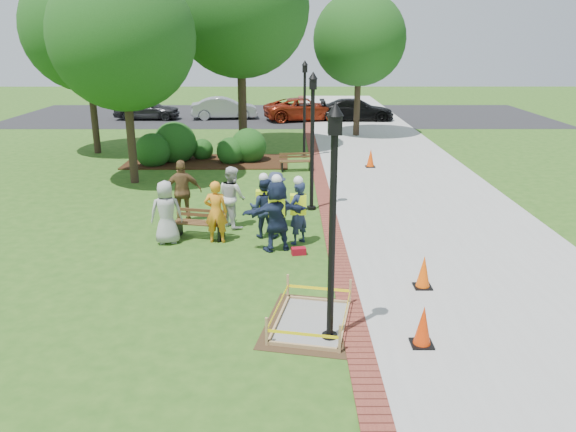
{
  "coord_description": "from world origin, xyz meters",
  "views": [
    {
      "loc": [
        0.48,
        -12.03,
        5.27
      ],
      "look_at": [
        0.5,
        1.2,
        1.0
      ],
      "focal_mm": 35.0,
      "sensor_mm": 36.0,
      "label": 1
    }
  ],
  "objects_px": {
    "lamp_near": "(333,209)",
    "hivis_worker_b": "(298,210)",
    "bench_near": "(200,229)",
    "hivis_worker_a": "(277,213)",
    "hivis_worker_c": "(264,205)",
    "cone_front": "(423,327)",
    "wet_concrete_pad": "(311,312)"
  },
  "relations": [
    {
      "from": "wet_concrete_pad",
      "to": "lamp_near",
      "type": "relative_size",
      "value": 0.61
    },
    {
      "from": "wet_concrete_pad",
      "to": "bench_near",
      "type": "distance_m",
      "value": 5.58
    },
    {
      "from": "wet_concrete_pad",
      "to": "bench_near",
      "type": "relative_size",
      "value": 1.76
    },
    {
      "from": "cone_front",
      "to": "hivis_worker_b",
      "type": "height_order",
      "value": "hivis_worker_b"
    },
    {
      "from": "wet_concrete_pad",
      "to": "lamp_near",
      "type": "height_order",
      "value": "lamp_near"
    },
    {
      "from": "bench_near",
      "to": "lamp_near",
      "type": "height_order",
      "value": "lamp_near"
    },
    {
      "from": "lamp_near",
      "to": "hivis_worker_b",
      "type": "bearing_deg",
      "value": 95.6
    },
    {
      "from": "hivis_worker_a",
      "to": "hivis_worker_c",
      "type": "relative_size",
      "value": 1.11
    },
    {
      "from": "bench_near",
      "to": "hivis_worker_b",
      "type": "xyz_separation_m",
      "value": [
        2.66,
        -0.44,
        0.67
      ]
    },
    {
      "from": "cone_front",
      "to": "hivis_worker_b",
      "type": "bearing_deg",
      "value": 112.16
    },
    {
      "from": "cone_front",
      "to": "hivis_worker_b",
      "type": "distance_m",
      "value": 5.61
    },
    {
      "from": "bench_near",
      "to": "hivis_worker_a",
      "type": "xyz_separation_m",
      "value": [
        2.12,
        -0.91,
        0.74
      ]
    },
    {
      "from": "wet_concrete_pad",
      "to": "hivis_worker_a",
      "type": "height_order",
      "value": "hivis_worker_a"
    },
    {
      "from": "cone_front",
      "to": "hivis_worker_c",
      "type": "relative_size",
      "value": 0.43
    },
    {
      "from": "lamp_near",
      "to": "hivis_worker_b",
      "type": "xyz_separation_m",
      "value": [
        -0.48,
        4.94,
        -1.57
      ]
    },
    {
      "from": "lamp_near",
      "to": "hivis_worker_a",
      "type": "xyz_separation_m",
      "value": [
        -1.03,
        4.46,
        -1.49
      ]
    },
    {
      "from": "hivis_worker_c",
      "to": "cone_front",
      "type": "bearing_deg",
      "value": -62.01
    },
    {
      "from": "wet_concrete_pad",
      "to": "hivis_worker_c",
      "type": "bearing_deg",
      "value": 102.58
    },
    {
      "from": "lamp_near",
      "to": "hivis_worker_c",
      "type": "height_order",
      "value": "lamp_near"
    },
    {
      "from": "wet_concrete_pad",
      "to": "lamp_near",
      "type": "xyz_separation_m",
      "value": [
        0.31,
        -0.58,
        2.25
      ]
    },
    {
      "from": "hivis_worker_b",
      "to": "hivis_worker_a",
      "type": "bearing_deg",
      "value": -139.08
    },
    {
      "from": "bench_near",
      "to": "hivis_worker_c",
      "type": "bearing_deg",
      "value": 2.44
    },
    {
      "from": "lamp_near",
      "to": "hivis_worker_b",
      "type": "height_order",
      "value": "lamp_near"
    },
    {
      "from": "bench_near",
      "to": "hivis_worker_b",
      "type": "distance_m",
      "value": 2.78
    },
    {
      "from": "hivis_worker_a",
      "to": "bench_near",
      "type": "bearing_deg",
      "value": 156.67
    },
    {
      "from": "bench_near",
      "to": "lamp_near",
      "type": "xyz_separation_m",
      "value": [
        3.15,
        -5.38,
        2.24
      ]
    },
    {
      "from": "cone_front",
      "to": "hivis_worker_b",
      "type": "relative_size",
      "value": 0.42
    },
    {
      "from": "hivis_worker_a",
      "to": "hivis_worker_c",
      "type": "height_order",
      "value": "hivis_worker_a"
    },
    {
      "from": "bench_near",
      "to": "hivis_worker_b",
      "type": "bearing_deg",
      "value": -9.31
    },
    {
      "from": "bench_near",
      "to": "lamp_near",
      "type": "bearing_deg",
      "value": -59.65
    },
    {
      "from": "hivis_worker_b",
      "to": "hivis_worker_c",
      "type": "bearing_deg",
      "value": 150.79
    },
    {
      "from": "lamp_near",
      "to": "hivis_worker_a",
      "type": "distance_m",
      "value": 4.82
    }
  ]
}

